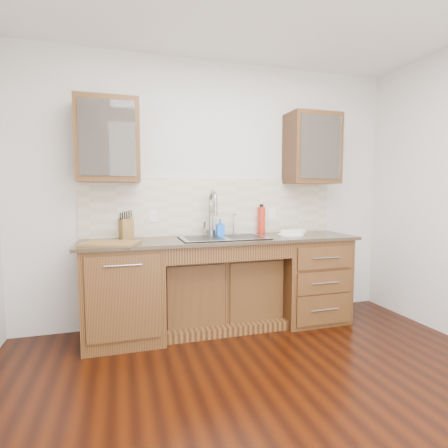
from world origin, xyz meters
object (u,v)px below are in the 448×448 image
object	(u,v)px
soap_bottle	(220,228)
knife_block	(126,228)
cutting_board	(110,243)
plate	(291,235)
water_bottle	(262,220)

from	to	relation	value
soap_bottle	knife_block	size ratio (longest dim) A/B	0.89
cutting_board	soap_bottle	bearing A→B (deg)	14.82
plate	cutting_board	bearing A→B (deg)	-176.18
knife_block	water_bottle	bearing A→B (deg)	-13.80
plate	knife_block	bearing A→B (deg)	171.62
water_bottle	plate	distance (m)	0.36
plate	water_bottle	bearing A→B (deg)	133.09
knife_block	cutting_board	size ratio (longest dim) A/B	0.43
water_bottle	plate	world-z (taller)	water_bottle
soap_bottle	knife_block	bearing A→B (deg)	178.53
soap_bottle	cutting_board	size ratio (longest dim) A/B	0.38
plate	cutting_board	xyz separation A→B (m)	(-1.78, -0.12, 0.00)
plate	cutting_board	size ratio (longest dim) A/B	0.59
water_bottle	plate	bearing A→B (deg)	-46.91
water_bottle	knife_block	xyz separation A→B (m)	(-1.41, -0.00, -0.05)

